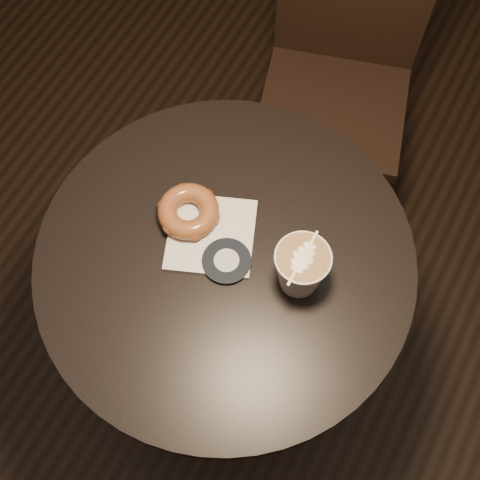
# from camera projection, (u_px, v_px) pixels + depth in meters

# --- Properties ---
(cafe_table) EXTENTS (0.70, 0.70, 0.75)m
(cafe_table) POSITION_uv_depth(u_px,v_px,m) (227.00, 295.00, 1.40)
(cafe_table) COLOR black
(cafe_table) RESTS_ON ground
(chair) EXTENTS (0.46, 0.46, 0.94)m
(chair) POSITION_uv_depth(u_px,v_px,m) (343.00, 55.00, 1.69)
(chair) COLOR black
(chair) RESTS_ON ground
(pastry_bag) EXTENTS (0.21, 0.21, 0.01)m
(pastry_bag) POSITION_uv_depth(u_px,v_px,m) (211.00, 235.00, 1.23)
(pastry_bag) COLOR silver
(pastry_bag) RESTS_ON cafe_table
(doughnut) EXTENTS (0.11, 0.11, 0.04)m
(doughnut) POSITION_uv_depth(u_px,v_px,m) (188.00, 211.00, 1.23)
(doughnut) COLOR brown
(doughnut) RESTS_ON pastry_bag
(latte_cup) EXTENTS (0.10, 0.10, 0.11)m
(latte_cup) POSITION_uv_depth(u_px,v_px,m) (301.00, 269.00, 1.15)
(latte_cup) COLOR silver
(latte_cup) RESTS_ON cafe_table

